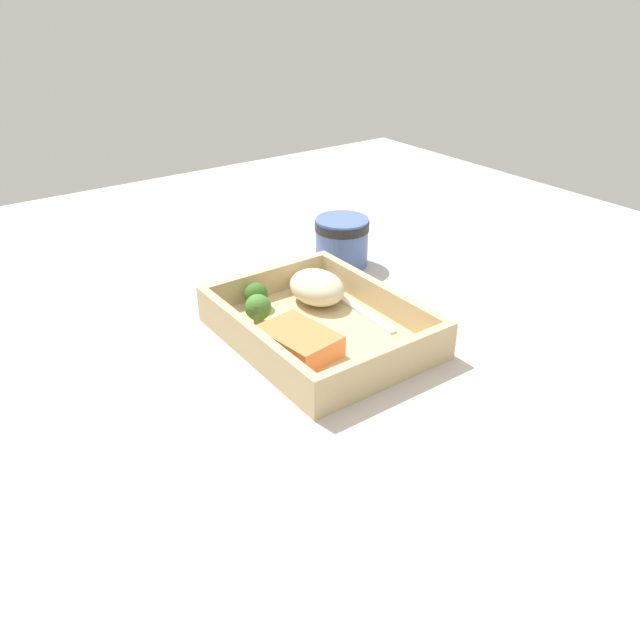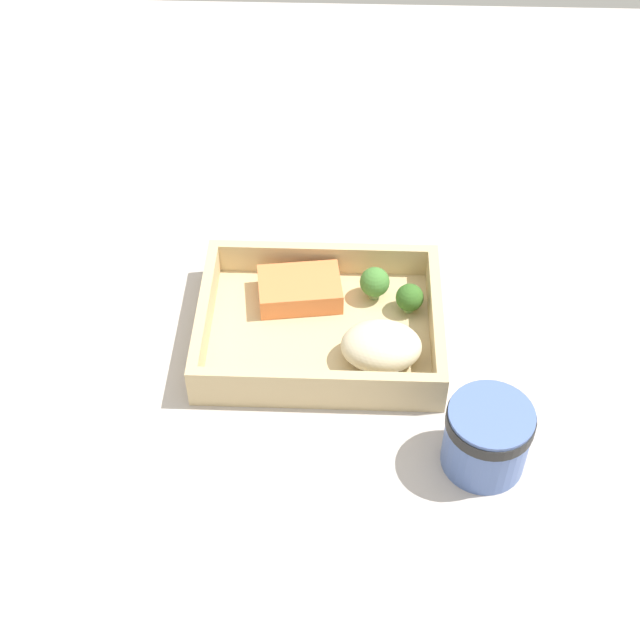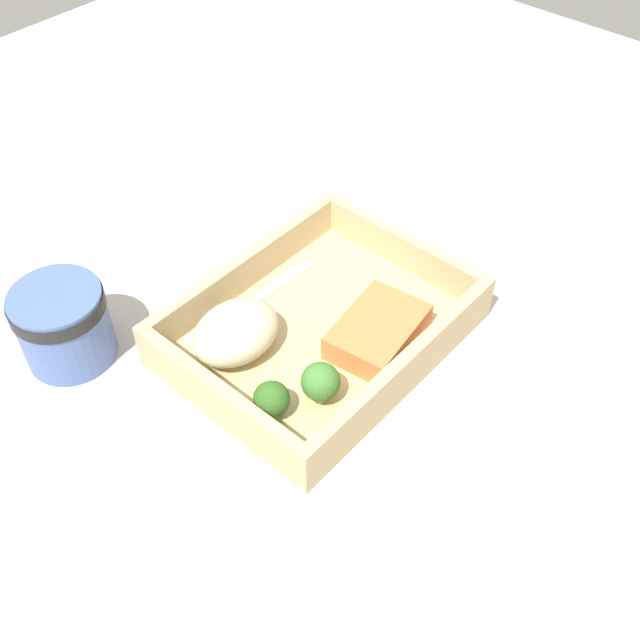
{
  "view_description": "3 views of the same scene",
  "coord_description": "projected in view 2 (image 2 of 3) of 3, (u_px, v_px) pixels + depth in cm",
  "views": [
    {
      "loc": [
        -56.22,
        40.47,
        41.54
      ],
      "look_at": [
        0.0,
        0.0,
        2.7
      ],
      "focal_mm": 35.0,
      "sensor_mm": 36.0,
      "label": 1
    },
    {
      "loc": [
        2.49,
        -68.93,
        74.78
      ],
      "look_at": [
        0.0,
        0.0,
        2.7
      ],
      "focal_mm": 50.0,
      "sensor_mm": 36.0,
      "label": 2
    },
    {
      "loc": [
        36.79,
        32.46,
        53.7
      ],
      "look_at": [
        0.0,
        0.0,
        2.7
      ],
      "focal_mm": 42.0,
      "sensor_mm": 36.0,
      "label": 3
    }
  ],
  "objects": [
    {
      "name": "salmon_fillet",
      "position": [
        300.0,
        289.0,
        1.03
      ],
      "size": [
        10.3,
        7.73,
        2.72
      ],
      "primitive_type": "cube",
      "rotation": [
        0.0,
        0.0,
        0.14
      ],
      "color": "#E97C43",
      "rests_on": "takeout_tray"
    },
    {
      "name": "takeout_tray",
      "position": [
        320.0,
        333.0,
        1.01
      ],
      "size": [
        27.13,
        21.04,
        1.2
      ],
      "primitive_type": "cube",
      "color": "tan",
      "rests_on": "ground_plane"
    },
    {
      "name": "ground_plane",
      "position": [
        320.0,
        342.0,
        1.02
      ],
      "size": [
        160.0,
        160.0,
        2.0
      ],
      "primitive_type": "cube",
      "color": "#B9B0AA"
    },
    {
      "name": "broccoli_floret_1",
      "position": [
        375.0,
        283.0,
        1.03
      ],
      "size": [
        3.48,
        3.48,
        4.12
      ],
      "color": "#78985D",
      "rests_on": "takeout_tray"
    },
    {
      "name": "broccoli_floret_2",
      "position": [
        410.0,
        298.0,
        1.02
      ],
      "size": [
        3.21,
        3.21,
        3.63
      ],
      "color": "#7BA45D",
      "rests_on": "takeout_tray"
    },
    {
      "name": "tray_rim",
      "position": [
        320.0,
        317.0,
        0.99
      ],
      "size": [
        27.13,
        21.04,
        3.81
      ],
      "color": "tan",
      "rests_on": "takeout_tray"
    },
    {
      "name": "mashed_potatoes",
      "position": [
        381.0,
        346.0,
        0.96
      ],
      "size": [
        8.79,
        6.89,
        4.4
      ],
      "primitive_type": "ellipsoid",
      "color": "beige",
      "rests_on": "takeout_tray"
    },
    {
      "name": "fork",
      "position": [
        343.0,
        379.0,
        0.95
      ],
      "size": [
        15.85,
        2.33,
        0.44
      ],
      "color": "white",
      "rests_on": "takeout_tray"
    },
    {
      "name": "paper_cup",
      "position": [
        487.0,
        435.0,
        0.87
      ],
      "size": [
        8.6,
        8.6,
        7.74
      ],
      "color": "#4F6AAC",
      "rests_on": "ground_plane"
    }
  ]
}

